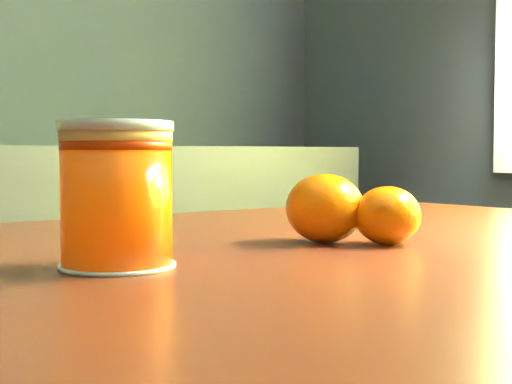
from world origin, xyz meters
name	(u,v)px	position (x,y,z in m)	size (l,w,h in m)	color
table	(307,352)	(0.86, 0.16, 0.70)	(1.19, 0.94, 0.80)	maroon
juice_glass	(117,196)	(0.67, 0.10, 0.85)	(0.08, 0.08, 0.10)	#FF5005
orange_front	(325,208)	(0.88, 0.16, 0.83)	(0.07, 0.07, 0.06)	orange
orange_back	(387,215)	(0.93, 0.13, 0.82)	(0.06, 0.06, 0.05)	orange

